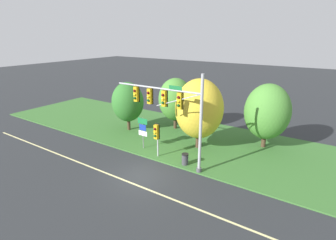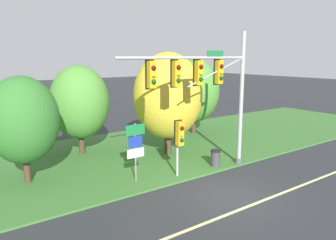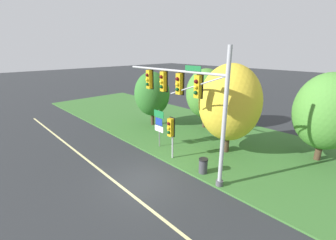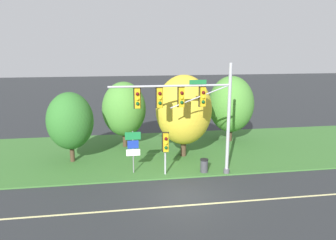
{
  "view_description": "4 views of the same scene",
  "coord_description": "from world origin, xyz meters",
  "px_view_note": "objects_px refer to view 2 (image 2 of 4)",
  "views": [
    {
      "loc": [
        11.29,
        -13.29,
        10.06
      ],
      "look_at": [
        0.09,
        3.6,
        3.39
      ],
      "focal_mm": 28.0,
      "sensor_mm": 36.0,
      "label": 1
    },
    {
      "loc": [
        -10.46,
        -9.6,
        6.19
      ],
      "look_at": [
        -1.15,
        3.35,
        3.07
      ],
      "focal_mm": 35.0,
      "sensor_mm": 36.0,
      "label": 2
    },
    {
      "loc": [
        9.33,
        -6.73,
        7.33
      ],
      "look_at": [
        -1.21,
        3.26,
        2.72
      ],
      "focal_mm": 24.0,
      "sensor_mm": 36.0,
      "label": 3
    },
    {
      "loc": [
        -3.73,
        -17.31,
        8.53
      ],
      "look_at": [
        -0.54,
        2.92,
        3.91
      ],
      "focal_mm": 35.0,
      "sensor_mm": 36.0,
      "label": 4
    }
  ],
  "objects_px": {
    "route_sign_post": "(135,144)",
    "tree_mid_verge": "(194,91)",
    "pedestrian_signal_near_kerb": "(179,137)",
    "tree_behind_signpost": "(168,96)",
    "tree_nearest_road": "(23,120)",
    "tree_left_of_mast": "(80,102)",
    "trash_bin": "(215,158)",
    "traffic_signal_mast": "(207,83)"
  },
  "relations": [
    {
      "from": "traffic_signal_mast",
      "to": "tree_left_of_mast",
      "type": "relative_size",
      "value": 1.42
    },
    {
      "from": "tree_left_of_mast",
      "to": "trash_bin",
      "type": "relative_size",
      "value": 5.99
    },
    {
      "from": "pedestrian_signal_near_kerb",
      "to": "tree_nearest_road",
      "type": "relative_size",
      "value": 0.57
    },
    {
      "from": "route_sign_post",
      "to": "tree_mid_verge",
      "type": "xyz_separation_m",
      "value": [
        9.08,
        6.39,
        1.5
      ]
    },
    {
      "from": "pedestrian_signal_near_kerb",
      "to": "route_sign_post",
      "type": "relative_size",
      "value": 1.01
    },
    {
      "from": "traffic_signal_mast",
      "to": "tree_left_of_mast",
      "type": "bearing_deg",
      "value": 119.29
    },
    {
      "from": "traffic_signal_mast",
      "to": "tree_nearest_road",
      "type": "distance_m",
      "value": 9.16
    },
    {
      "from": "pedestrian_signal_near_kerb",
      "to": "tree_behind_signpost",
      "type": "height_order",
      "value": "tree_behind_signpost"
    },
    {
      "from": "route_sign_post",
      "to": "tree_nearest_road",
      "type": "bearing_deg",
      "value": 145.76
    },
    {
      "from": "traffic_signal_mast",
      "to": "tree_left_of_mast",
      "type": "height_order",
      "value": "traffic_signal_mast"
    },
    {
      "from": "route_sign_post",
      "to": "tree_left_of_mast",
      "type": "bearing_deg",
      "value": 93.73
    },
    {
      "from": "pedestrian_signal_near_kerb",
      "to": "trash_bin",
      "type": "bearing_deg",
      "value": 2.99
    },
    {
      "from": "tree_nearest_road",
      "to": "tree_behind_signpost",
      "type": "distance_m",
      "value": 8.48
    },
    {
      "from": "tree_left_of_mast",
      "to": "tree_behind_signpost",
      "type": "relative_size",
      "value": 0.88
    },
    {
      "from": "tree_nearest_road",
      "to": "tree_left_of_mast",
      "type": "relative_size",
      "value": 0.94
    },
    {
      "from": "tree_mid_verge",
      "to": "tree_nearest_road",
      "type": "bearing_deg",
      "value": -165.86
    },
    {
      "from": "pedestrian_signal_near_kerb",
      "to": "tree_mid_verge",
      "type": "distance_m",
      "value": 10.1
    },
    {
      "from": "tree_behind_signpost",
      "to": "tree_mid_verge",
      "type": "height_order",
      "value": "tree_behind_signpost"
    },
    {
      "from": "tree_nearest_road",
      "to": "tree_mid_verge",
      "type": "bearing_deg",
      "value": 14.14
    },
    {
      "from": "pedestrian_signal_near_kerb",
      "to": "tree_nearest_road",
      "type": "distance_m",
      "value": 7.58
    },
    {
      "from": "tree_mid_verge",
      "to": "trash_bin",
      "type": "distance_m",
      "value": 8.75
    },
    {
      "from": "pedestrian_signal_near_kerb",
      "to": "route_sign_post",
      "type": "height_order",
      "value": "pedestrian_signal_near_kerb"
    },
    {
      "from": "traffic_signal_mast",
      "to": "tree_mid_verge",
      "type": "distance_m",
      "value": 9.32
    },
    {
      "from": "trash_bin",
      "to": "tree_mid_verge",
      "type": "bearing_deg",
      "value": 58.54
    },
    {
      "from": "pedestrian_signal_near_kerb",
      "to": "tree_left_of_mast",
      "type": "bearing_deg",
      "value": 109.77
    },
    {
      "from": "tree_left_of_mast",
      "to": "tree_mid_verge",
      "type": "xyz_separation_m",
      "value": [
        9.48,
        0.24,
        0.11
      ]
    },
    {
      "from": "trash_bin",
      "to": "pedestrian_signal_near_kerb",
      "type": "bearing_deg",
      "value": -177.01
    },
    {
      "from": "route_sign_post",
      "to": "tree_mid_verge",
      "type": "distance_m",
      "value": 11.2
    },
    {
      "from": "route_sign_post",
      "to": "tree_nearest_road",
      "type": "xyz_separation_m",
      "value": [
        -4.4,
        2.99,
        1.22
      ]
    },
    {
      "from": "traffic_signal_mast",
      "to": "tree_behind_signpost",
      "type": "height_order",
      "value": "traffic_signal_mast"
    },
    {
      "from": "route_sign_post",
      "to": "tree_nearest_road",
      "type": "relative_size",
      "value": 0.56
    },
    {
      "from": "traffic_signal_mast",
      "to": "tree_mid_verge",
      "type": "relative_size",
      "value": 1.35
    },
    {
      "from": "tree_behind_signpost",
      "to": "trash_bin",
      "type": "bearing_deg",
      "value": -78.84
    },
    {
      "from": "tree_behind_signpost",
      "to": "trash_bin",
      "type": "height_order",
      "value": "tree_behind_signpost"
    },
    {
      "from": "tree_mid_verge",
      "to": "route_sign_post",
      "type": "bearing_deg",
      "value": -144.87
    },
    {
      "from": "tree_left_of_mast",
      "to": "tree_mid_verge",
      "type": "distance_m",
      "value": 9.48
    },
    {
      "from": "tree_left_of_mast",
      "to": "tree_behind_signpost",
      "type": "xyz_separation_m",
      "value": [
        4.46,
        -3.19,
        0.39
      ]
    },
    {
      "from": "tree_nearest_road",
      "to": "tree_mid_verge",
      "type": "distance_m",
      "value": 13.9
    },
    {
      "from": "traffic_signal_mast",
      "to": "route_sign_post",
      "type": "bearing_deg",
      "value": 163.7
    },
    {
      "from": "route_sign_post",
      "to": "trash_bin",
      "type": "bearing_deg",
      "value": -7.73
    },
    {
      "from": "tree_nearest_road",
      "to": "trash_bin",
      "type": "bearing_deg",
      "value": -21.65
    },
    {
      "from": "tree_nearest_road",
      "to": "trash_bin",
      "type": "xyz_separation_m",
      "value": [
        9.17,
        -3.64,
        -2.63
      ]
    }
  ]
}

